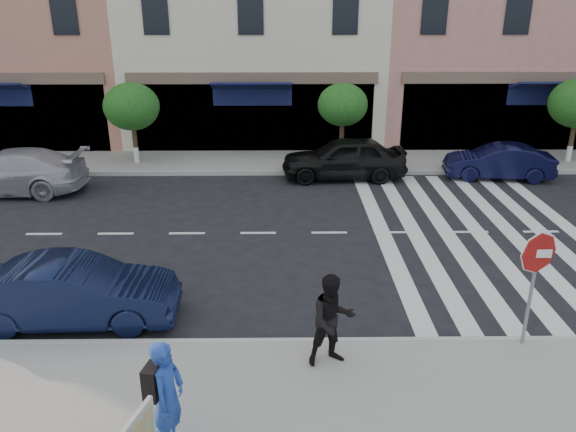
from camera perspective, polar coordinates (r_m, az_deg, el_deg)
The scene contains 13 objects.
ground at distance 12.22m, azimuth -3.75°, elevation -9.14°, with size 120.00×120.00×0.00m, color black.
sidewalk_near at distance 9.15m, azimuth -4.98°, elevation -20.75°, with size 60.00×4.50×0.15m, color gray.
sidewalk_far at distance 22.38m, azimuth -2.38°, elevation 5.50°, with size 60.00×3.00×0.15m, color gray.
building_centre at distance 27.54m, azimuth -3.32°, elevation 19.92°, with size 11.00×9.00×11.00m, color beige.
street_tree_wb at distance 22.39m, azimuth -15.61°, elevation 10.63°, with size 2.10×2.10×3.06m.
street_tree_c at distance 21.78m, azimuth 5.58°, elevation 11.15°, with size 1.90×1.90×3.04m.
stop_sign at distance 10.85m, azimuth 23.95°, elevation -4.40°, with size 0.81×0.11×2.28m.
photographer at distance 8.34m, azimuth -12.09°, elevation -17.55°, with size 0.64×0.42×1.75m, color #203F95.
walker at distance 9.86m, azimuth 4.53°, elevation -10.51°, with size 0.83×0.64×1.70m, color black.
car_near_mid at distance 12.13m, azimuth -20.92°, elevation -7.25°, with size 1.43×4.10×1.35m, color black.
car_far_left at distance 21.00m, azimuth -26.49°, elevation 4.03°, with size 2.05×5.03×1.46m, color #A1A1A6.
car_far_mid at distance 20.48m, azimuth 5.68°, elevation 5.89°, with size 1.79×4.45×1.52m, color black.
car_far_right at distance 21.77m, azimuth 20.61°, elevation 5.18°, with size 1.32×3.79×1.25m, color black.
Camera 1 is at (0.66, -10.51, 6.21)m, focal length 35.00 mm.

